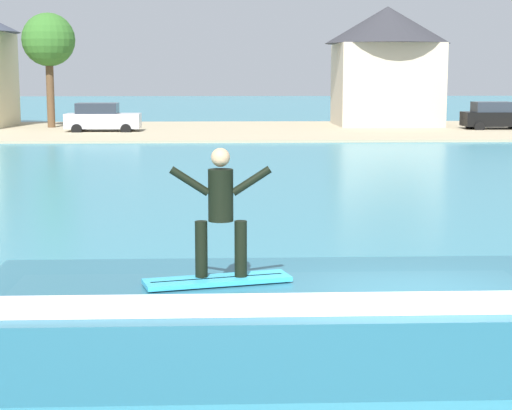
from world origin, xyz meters
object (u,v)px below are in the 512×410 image
at_px(wave_crest, 268,319).
at_px(tree_tall_bare, 49,41).
at_px(house_gabled_white, 387,60).
at_px(car_far_shore, 496,116).
at_px(surfboard, 217,280).
at_px(surfer, 221,206).
at_px(car_near_shore, 102,118).

xyz_separation_m(wave_crest, tree_tall_bare, (-11.68, 46.72, 5.23)).
bearing_deg(house_gabled_white, car_far_shore, -35.11).
distance_m(surfboard, car_far_shore, 47.54).
bearing_deg(tree_tall_bare, car_far_shore, -5.58).
height_order(surfboard, car_far_shore, car_far_shore).
relative_size(surfer, car_near_shore, 0.37).
height_order(surfboard, tree_tall_bare, tree_tall_bare).
height_order(car_near_shore, tree_tall_bare, tree_tall_bare).
height_order(surfer, house_gabled_white, house_gabled_white).
relative_size(wave_crest, surfer, 4.60).
bearing_deg(car_far_shore, tree_tall_bare, 174.42).
bearing_deg(surfboard, tree_tall_bare, 103.21).
xyz_separation_m(surfer, car_far_shore, (17.63, 44.07, -1.08)).
distance_m(wave_crest, tree_tall_bare, 48.44).
distance_m(house_gabled_white, tree_tall_bare, 22.53).
bearing_deg(surfer, car_near_shore, 99.57).
relative_size(surfer, house_gabled_white, 0.20).
height_order(wave_crest, surfboard, surfboard).
relative_size(wave_crest, car_far_shore, 1.77).
height_order(car_near_shore, car_far_shore, same).
height_order(surfboard, surfer, surfer).
distance_m(wave_crest, surfer, 1.66).
relative_size(surfer, car_far_shore, 0.38).
relative_size(car_near_shore, tree_tall_bare, 0.60).
relative_size(surfboard, tree_tall_bare, 0.26).
relative_size(wave_crest, surfboard, 3.94).
distance_m(car_near_shore, tree_tall_bare, 7.29).
bearing_deg(car_far_shore, house_gabled_white, 144.89).
xyz_separation_m(surfer, car_near_shore, (-7.23, 42.92, -1.08)).
distance_m(surfer, car_far_shore, 47.48).
bearing_deg(surfboard, surfer, 50.92).
height_order(surfer, car_far_shore, surfer).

